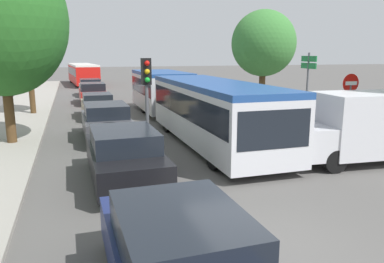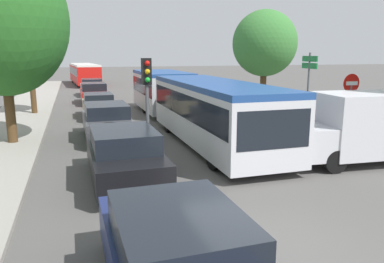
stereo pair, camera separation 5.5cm
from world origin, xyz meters
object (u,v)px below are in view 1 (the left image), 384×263
at_px(articulated_bus, 186,99).
at_px(no_entry_sign, 349,99).
at_px(city_bus_rear, 83,73).
at_px(queued_car_tan, 98,105).
at_px(queued_car_black, 124,155).
at_px(tree_left_far, 27,38).
at_px(tree_right_mid, 264,45).
at_px(queued_car_navy, 180,258).
at_px(traffic_light, 147,85).
at_px(tree_left_mid, 0,20).
at_px(white_van, 372,125).
at_px(queued_car_graphite, 106,121).
at_px(direction_sign_post, 308,74).
at_px(queued_car_red, 93,93).
at_px(queued_car_silver, 90,87).

xyz_separation_m(articulated_bus, no_entry_sign, (4.73, -5.57, 0.44)).
xyz_separation_m(city_bus_rear, queued_car_tan, (-0.03, -24.12, -0.69)).
bearing_deg(queued_car_black, tree_left_far, 14.12).
bearing_deg(tree_right_mid, queued_car_black, -132.47).
height_order(queued_car_navy, queued_car_tan, queued_car_navy).
relative_size(traffic_light, tree_left_mid, 0.45).
relative_size(white_van, tree_left_mid, 0.68).
bearing_deg(queued_car_navy, tree_left_mid, 17.37).
relative_size(city_bus_rear, tree_right_mid, 1.79).
relative_size(queued_car_black, queued_car_graphite, 1.01).
relative_size(no_entry_sign, tree_left_far, 0.44).
relative_size(no_entry_sign, direction_sign_post, 0.78).
height_order(direction_sign_post, tree_left_mid, tree_left_mid).
bearing_deg(queued_car_navy, tree_right_mid, -32.11).
distance_m(queued_car_black, queued_car_tan, 11.44).
xyz_separation_m(queued_car_tan, tree_left_far, (-3.54, 1.83, 3.71)).
relative_size(queued_car_navy, queued_car_red, 1.00).
bearing_deg(queued_car_red, white_van, -157.26).
relative_size(queued_car_tan, direction_sign_post, 1.09).
bearing_deg(tree_left_far, direction_sign_post, -28.76).
bearing_deg(city_bus_rear, queued_car_graphite, 175.80).
relative_size(direction_sign_post, tree_right_mid, 0.58).
xyz_separation_m(queued_car_navy, queued_car_red, (0.17, 23.48, 0.00)).
distance_m(queued_car_silver, white_van, 24.93).
distance_m(city_bus_rear, queued_car_black, 35.57).
relative_size(queued_car_tan, white_van, 0.76).
distance_m(queued_car_navy, queued_car_red, 23.48).
height_order(queued_car_tan, no_entry_sign, no_entry_sign).
xyz_separation_m(queued_car_black, queued_car_red, (0.17, 17.85, -0.02)).
height_order(queued_car_black, queued_car_graphite, queued_car_black).
bearing_deg(articulated_bus, tree_left_far, -130.70).
xyz_separation_m(queued_car_tan, direction_sign_post, (9.90, -5.55, 1.87)).
height_order(city_bus_rear, queued_car_black, city_bus_rear).
height_order(queued_car_silver, white_van, white_van).
bearing_deg(no_entry_sign, tree_left_mid, -109.26).
xyz_separation_m(queued_car_graphite, traffic_light, (1.17, -3.08, 1.74)).
relative_size(queued_car_black, queued_car_red, 1.02).
bearing_deg(no_entry_sign, direction_sign_post, 163.90).
bearing_deg(traffic_light, city_bus_rear, 179.42).
bearing_deg(queued_car_silver, queued_car_graphite, 178.57).
xyz_separation_m(queued_car_tan, white_van, (8.01, -11.93, 0.55)).
bearing_deg(white_van, city_bus_rear, -72.89).
bearing_deg(articulated_bus, no_entry_sign, 40.48).
distance_m(no_entry_sign, tree_left_far, 17.22).
height_order(queued_car_graphite, tree_left_mid, tree_left_mid).
relative_size(city_bus_rear, tree_left_far, 1.75).
distance_m(articulated_bus, traffic_light, 5.18).
bearing_deg(queued_car_silver, direction_sign_post, -151.35).
distance_m(queued_car_silver, direction_sign_post, 19.90).
bearing_deg(queued_car_red, queued_car_black, 178.88).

